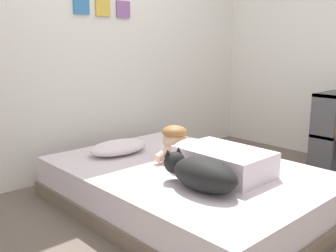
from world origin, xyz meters
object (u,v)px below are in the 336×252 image
pillow (119,147)px  bookshelf (331,130)px  person_lying (209,155)px  coffee_cup (180,148)px  cell_phone (206,182)px  bed (186,187)px  dog (200,173)px

pillow → bookshelf: size_ratio=0.69×
person_lying → coffee_cup: bearing=71.2°
person_lying → cell_phone: (-0.22, -0.18, -0.10)m
bed → cell_phone: size_ratio=14.75×
pillow → coffee_cup: (0.40, -0.32, -0.02)m
pillow → cell_phone: bearing=-88.8°
person_lying → cell_phone: 0.30m
person_lying → coffee_cup: person_lying is taller
pillow → bookshelf: (1.91, -0.92, 0.01)m
person_lying → coffee_cup: 0.49m
bookshelf → bed: bearing=170.8°
pillow → person_lying: 0.82m
dog → cell_phone: (0.11, 0.04, -0.10)m
coffee_cup → pillow: bearing=141.4°
bed → cell_phone: (-0.14, -0.32, 0.16)m
bookshelf → cell_phone: bearing=-178.9°
coffee_cup → bookshelf: size_ratio=0.17×
bed → bookshelf: bearing=-9.2°
bed → person_lying: person_lying is taller
bed → pillow: 0.69m
bed → dog: (-0.25, -0.37, 0.26)m
bed → coffee_cup: coffee_cup is taller
bed → pillow: bearing=103.9°
coffee_cup → cell_phone: 0.75m
cell_phone → bookshelf: 1.89m
bed → dog: bearing=-124.3°
person_lying → dog: bearing=-146.4°
person_lying → bookshelf: bookshelf is taller
dog → coffee_cup: bearing=54.2°
cell_phone → pillow: bearing=91.2°
bed → dog: size_ratio=3.59×
bookshelf → person_lying: bearing=175.1°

